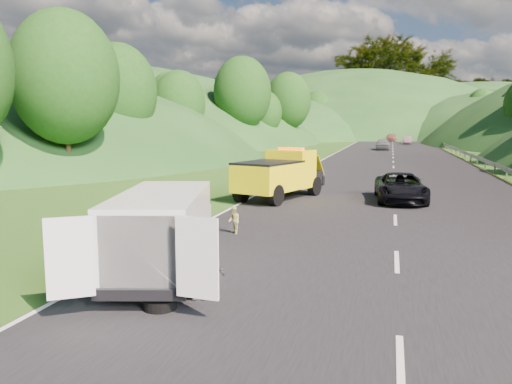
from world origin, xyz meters
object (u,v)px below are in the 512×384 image
(tow_truck, at_px, (280,174))
(worker, at_px, (199,300))
(suitcase, at_px, (156,218))
(spare_tire, at_px, (160,309))
(white_van, at_px, (163,228))
(passing_suv, at_px, (400,202))
(woman, at_px, (204,225))
(child, at_px, (234,234))

(tow_truck, height_order, worker, tow_truck)
(tow_truck, bearing_deg, worker, -66.90)
(tow_truck, relative_size, worker, 3.69)
(suitcase, relative_size, spare_tire, 0.81)
(white_van, bearing_deg, passing_suv, 51.95)
(woman, height_order, suitcase, woman)
(suitcase, bearing_deg, woman, 19.45)
(worker, relative_size, spare_tire, 2.46)
(woman, bearing_deg, worker, -164.53)
(tow_truck, distance_m, passing_suv, 5.85)
(child, distance_m, passing_suv, 10.30)
(tow_truck, xyz_separation_m, passing_suv, (5.69, 0.57, -1.21))
(child, xyz_separation_m, passing_suv, (5.48, 8.72, 0.00))
(tow_truck, distance_m, spare_tire, 15.06)
(white_van, distance_m, passing_suv, 14.69)
(white_van, distance_m, woman, 6.18)
(woman, relative_size, spare_tire, 2.28)
(woman, height_order, passing_suv, woman)
(tow_truck, xyz_separation_m, suitcase, (-2.94, -7.52, -0.94))
(spare_tire, xyz_separation_m, passing_suv, (4.85, 15.57, 0.00))
(worker, relative_size, passing_suv, 0.35)
(passing_suv, bearing_deg, tow_truck, -178.60)
(woman, bearing_deg, passing_suv, -47.86)
(woman, bearing_deg, tow_truck, -15.61)
(child, relative_size, worker, 0.55)
(worker, xyz_separation_m, suitcase, (-4.35, 6.78, 0.27))
(tow_truck, height_order, white_van, tow_truck)
(tow_truck, xyz_separation_m, woman, (-1.32, -6.94, -1.21))
(woman, height_order, spare_tire, woman)
(woman, distance_m, passing_suv, 10.28)
(child, bearing_deg, tow_truck, 146.00)
(tow_truck, xyz_separation_m, child, (0.21, -8.14, -1.21))
(white_van, height_order, woman, white_van)
(child, xyz_separation_m, worker, (1.20, -6.16, 0.00))
(worker, bearing_deg, spare_tire, -144.04)
(passing_suv, bearing_deg, worker, -110.41)
(worker, bearing_deg, woman, 95.70)
(white_van, bearing_deg, tow_truck, 74.80)
(passing_suv, bearing_deg, white_van, -117.55)
(white_van, relative_size, passing_suv, 1.29)
(child, relative_size, suitcase, 1.69)
(white_van, relative_size, worker, 3.75)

